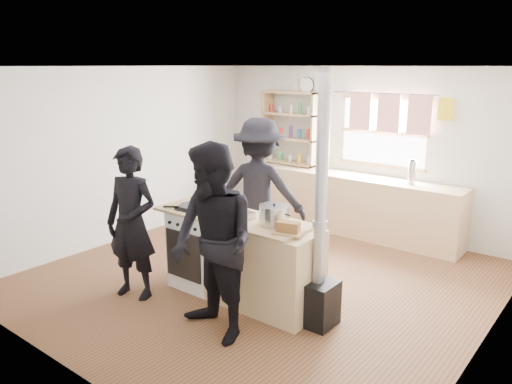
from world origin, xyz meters
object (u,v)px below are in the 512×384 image
Objects in this scene: thermos at (412,172)px; roast_tray at (238,214)px; person_far at (259,191)px; person_near_right at (213,244)px; cooking_island at (242,258)px; flue_heater at (319,262)px; stockpot_counter at (274,215)px; stockpot_stove at (221,202)px; skillet_greens at (194,207)px; person_near_left at (132,223)px; bread_board at (288,229)px.

thermos is 2.90m from roast_tray.
person_near_right is at bearing 96.24° from person_far.
flue_heater reaches higher than cooking_island.
cooking_island is at bearing -178.83° from flue_heater.
roast_tray is 0.20× the size of person_far.
thermos reaches higher than stockpot_counter.
person_near_right reaches higher than roast_tray.
person_near_right is (0.69, -0.88, -0.09)m from stockpot_stove.
roast_tray is (0.60, 0.07, 0.01)m from skillet_greens.
person_near_left is 0.90× the size of person_far.
cooking_island is at bearing 125.48° from person_near_right.
thermos is at bearing 82.44° from stockpot_counter.
stockpot_stove is at bearing 173.97° from stockpot_counter.
flue_heater is at bearing 4.93° from person_near_left.
stockpot_stove is 1.39m from flue_heater.
cooking_island is (-0.78, -2.77, -0.60)m from thermos.
stockpot_counter is (-0.36, -2.75, -0.03)m from thermos.
cooking_island is at bearing -15.37° from stockpot_stove.
thermos is at bearing 74.29° from cooking_island.
bread_board reaches higher than roast_tray.
person_near_right is at bearing -97.64° from thermos.
flue_heater reaches higher than roast_tray.
bread_board reaches higher than cooking_island.
skillet_greens is 1.18m from person_near_right.
bread_board is 0.13× the size of flue_heater.
flue_heater is 1.06m from person_near_right.
roast_tray is at bearing 20.81° from person_near_left.
bread_board is 1.77m from person_near_left.
skillet_greens is at bearing -176.60° from flue_heater.
person_near_left is (-0.99, -0.68, 0.38)m from cooking_island.
stockpot_stove is 0.13× the size of person_far.
stockpot_counter reaches higher than bread_board.
stockpot_stove is 0.13× the size of person_near_right.
person_near_left reaches higher than bread_board.
stockpot_counter is 0.13× the size of flue_heater.
bread_board is at bearing -8.35° from roast_tray.
person_near_right is (1.29, -0.09, 0.09)m from person_near_left.
person_near_left is at bearing -145.27° from cooking_island.
thermos is at bearing 73.41° from roast_tray.
person_near_left is at bearing -119.27° from skillet_greens.
person_far reaches higher than person_near_left.
person_near_left is at bearing -144.20° from roast_tray.
roast_tray is 0.36m from stockpot_stove.
cooking_island is 1.26m from person_near_left.
person_near_left is at bearing -153.25° from stockpot_counter.
thermos reaches higher than skillet_greens.
flue_heater is (1.35, -0.09, -0.36)m from stockpot_stove.
cooking_island is 1.06× the size of person_near_right.
roast_tray is at bearing 128.73° from person_near_right.
stockpot_counter is at bearing 3.04° from cooking_island.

